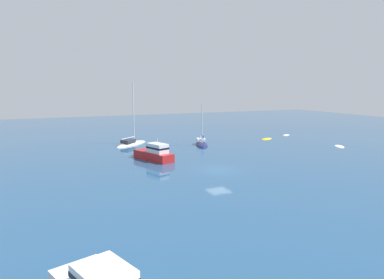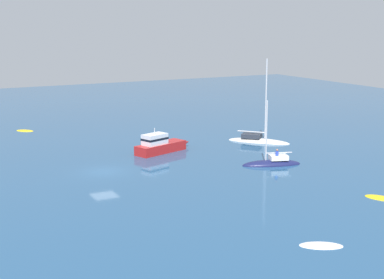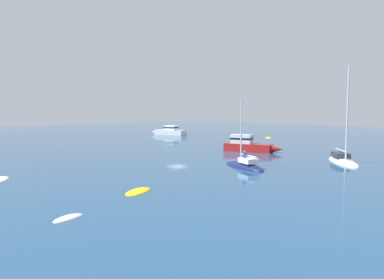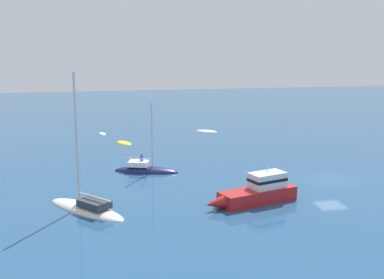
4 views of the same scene
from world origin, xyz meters
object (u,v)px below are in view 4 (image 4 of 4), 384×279
Objects in this scene: ketch at (146,171)px; yacht at (87,208)px; cabin_cruiser at (257,192)px; tender_1 at (102,134)px; rib at (124,143)px; tender at (207,131)px.

yacht reaches higher than ketch.
cabin_cruiser is 0.74× the size of yacht.
yacht is at bearing 163.85° from tender_1.
rib is 0.29× the size of yacht.
ketch is 13.94m from rib.
tender_1 is at bearing -88.53° from cabin_cruiser.
tender is 14.08m from tender_1.
tender_1 is at bearing 28.97° from tender.
tender is 1.61× the size of tender_1.
tender_1 is (0.59, 14.07, 0.00)m from tender.
tender_1 is at bearing -3.41° from rib.
yacht reaches higher than tender_1.
tender_1 is (6.44, 2.57, 0.00)m from rib.
tender is 33.90m from yacht.
yacht reaches higher than rib.
yacht is at bearing 145.47° from rib.
ketch is 0.92× the size of cabin_cruiser.
tender_1 is (31.13, 11.71, -0.88)m from cabin_cruiser.
tender_1 reaches higher than tender.
rib is at bearing 58.33° from tender.
tender is 12.91m from rib.
rib is (-5.85, 11.50, 0.00)m from tender.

